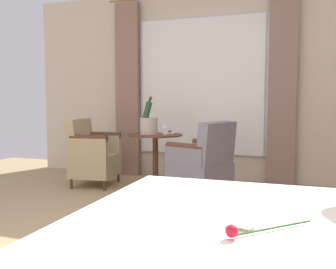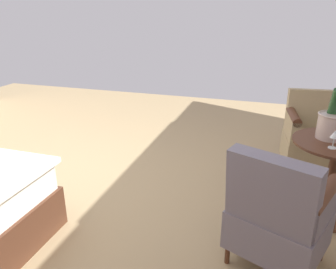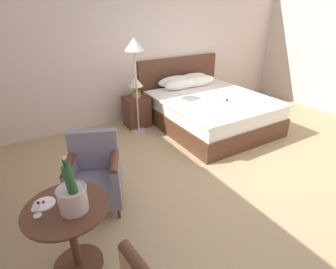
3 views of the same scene
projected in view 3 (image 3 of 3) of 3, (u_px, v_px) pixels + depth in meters
The scene contains 12 objects.
ground_plane at pixel (241, 169), 3.84m from camera, with size 8.14×8.14×0.00m, color tan.
wall_headboard_side at pixel (153, 49), 5.28m from camera, with size 6.76×0.12×2.71m.
bed at pixel (207, 108), 5.12m from camera, with size 1.95×2.27×1.16m.
nightstand at pixel (137, 112), 5.10m from camera, with size 0.47×0.41×0.58m.
bedside_lamp at pixel (135, 84), 4.85m from camera, with size 0.28×0.28×0.40m.
floor_lamp_brass at pixel (135, 55), 4.34m from camera, with size 0.33×0.33×1.69m.
side_table_round at pixel (72, 233), 2.24m from camera, with size 0.69×0.69×0.70m.
champagne_bucket at pixel (72, 196), 2.02m from camera, with size 0.23×0.23×0.49m.
wine_glass_near_bucket at pixel (68, 184), 2.21m from camera, with size 0.06×0.06×0.14m.
wine_glass_near_edge at pixel (35, 206), 1.98m from camera, with size 0.07×0.07×0.14m.
snack_plate at pixel (44, 204), 2.13m from camera, with size 0.17×0.17×0.04m.
armchair_by_window at pixel (95, 176), 2.98m from camera, with size 0.74×0.74×0.90m.
Camera 3 is at (-2.58, -2.20, 2.17)m, focal length 28.00 mm.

